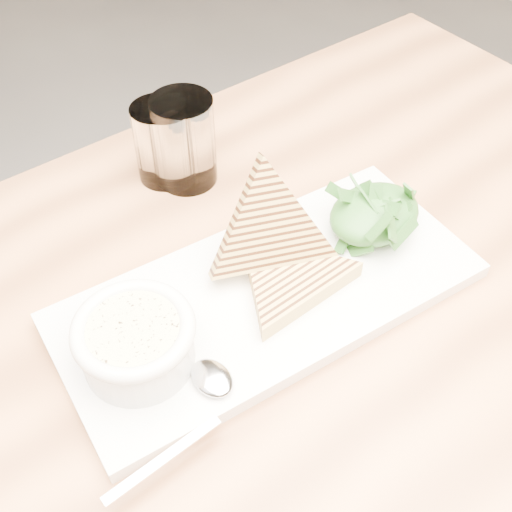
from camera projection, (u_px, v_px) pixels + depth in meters
table_top at (290, 336)px, 0.66m from camera, size 1.18×0.80×0.04m
table_leg_br at (371, 211)px, 1.35m from camera, size 0.06×0.06×0.73m
platter at (268, 294)px, 0.66m from camera, size 0.45×0.24×0.02m
soup_bowl at (137, 347)px, 0.58m from camera, size 0.10×0.10×0.04m
soup at (133, 330)px, 0.56m from camera, size 0.09×0.09×0.01m
bowl_rim at (133, 329)px, 0.56m from camera, size 0.11×0.11×0.01m
sandwich_flat at (289, 278)px, 0.65m from camera, size 0.16×0.16×0.02m
sandwich_lean at (270, 229)px, 0.64m from camera, size 0.20×0.19×0.18m
salad_base at (374, 214)px, 0.70m from camera, size 0.11×0.09×0.04m
arugula_pile at (375, 210)px, 0.70m from camera, size 0.11×0.10×0.05m
spoon_bowl at (212, 378)px, 0.58m from camera, size 0.03×0.05×0.01m
spoon_handle at (163, 459)px, 0.53m from camera, size 0.11×0.01×0.00m
glass_near at (185, 141)px, 0.76m from camera, size 0.07×0.07×0.11m
glass_far at (162, 143)px, 0.77m from camera, size 0.06×0.06×0.10m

